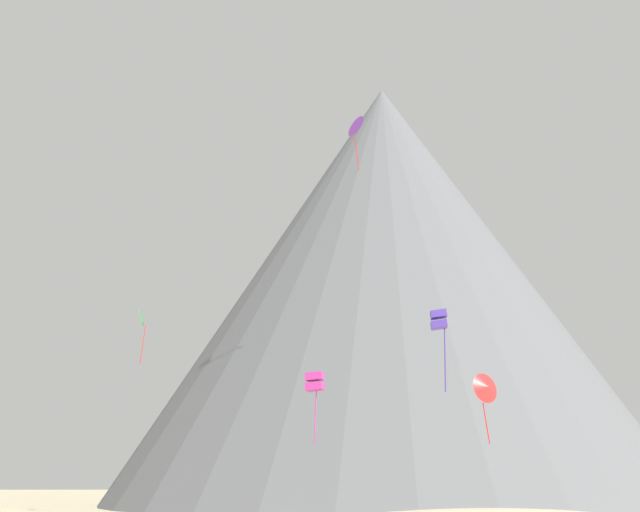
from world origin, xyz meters
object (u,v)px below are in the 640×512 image
object	(u,v)px
kite_teal_low	(509,442)
kite_black_low	(280,441)
kite_magenta_low	(315,382)
kite_violet_high	(357,127)
rock_massif	(384,292)
kite_red_low	(487,388)
kite_indigo_low	(439,321)
kite_green_mid	(142,324)

from	to	relation	value
kite_teal_low	kite_black_low	bearing A→B (deg)	-152.47
kite_magenta_low	kite_black_low	bearing A→B (deg)	-157.26
kite_violet_high	kite_magenta_low	bearing A→B (deg)	128.02
rock_massif	kite_violet_high	distance (m)	34.89
kite_red_low	kite_violet_high	xyz separation A→B (m)	(-6.12, 22.30, 28.16)
kite_red_low	kite_indigo_low	distance (m)	5.61
kite_magenta_low	kite_violet_high	size ratio (longest dim) A/B	0.94
kite_red_low	kite_teal_low	bearing A→B (deg)	44.42
kite_teal_low	kite_red_low	size ratio (longest dim) A/B	1.15
kite_magenta_low	kite_red_low	xyz separation A→B (m)	(10.69, -10.17, -1.46)
kite_black_low	kite_red_low	distance (m)	30.99
kite_magenta_low	kite_red_low	world-z (taller)	kite_magenta_low
kite_black_low	kite_green_mid	world-z (taller)	kite_green_mid
rock_massif	kite_indigo_low	bearing A→B (deg)	-93.63
kite_magenta_low	kite_red_low	distance (m)	14.83
kite_violet_high	rock_massif	bearing A→B (deg)	-42.34
kite_black_low	kite_violet_high	xyz separation A→B (m)	(7.25, -5.57, 30.34)
kite_black_low	kite_teal_low	bearing A→B (deg)	-37.95
rock_massif	kite_red_low	distance (m)	58.40
rock_massif	kite_violet_high	size ratio (longest dim) A/B	15.55
kite_red_low	kite_violet_high	distance (m)	36.44
kite_magenta_low	kite_green_mid	xyz separation A→B (m)	(-15.88, 13.91, 6.97)
rock_massif	kite_teal_low	distance (m)	33.93
rock_massif	kite_red_low	size ratio (longest dim) A/B	19.51
kite_red_low	kite_indigo_low	xyz separation A→B (m)	(-3.35, -2.19, 3.93)
kite_black_low	kite_teal_low	world-z (taller)	kite_teal_low
kite_indigo_low	kite_green_mid	size ratio (longest dim) A/B	1.01
kite_violet_high	kite_indigo_low	distance (m)	34.56
kite_teal_low	kite_indigo_low	size ratio (longest dim) A/B	1.02
kite_indigo_low	kite_green_mid	bearing A→B (deg)	49.40
rock_massif	kite_indigo_low	size ratio (longest dim) A/B	17.39
kite_black_low	kite_magenta_low	distance (m)	18.26
kite_violet_high	kite_red_low	bearing A→B (deg)	164.02
rock_massif	kite_indigo_low	distance (m)	59.48
kite_black_low	kite_violet_high	size ratio (longest dim) A/B	0.41
kite_black_low	kite_magenta_low	size ratio (longest dim) A/B	0.43
kite_black_low	kite_indigo_low	size ratio (longest dim) A/B	0.45
kite_teal_low	rock_massif	bearing A→B (deg)	131.82
rock_massif	kite_black_low	xyz separation A→B (m)	(-13.68, -27.42, -20.99)
kite_green_mid	kite_violet_high	bearing A→B (deg)	129.82
rock_massif	kite_violet_high	bearing A→B (deg)	-101.01
kite_magenta_low	kite_green_mid	bearing A→B (deg)	-117.10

